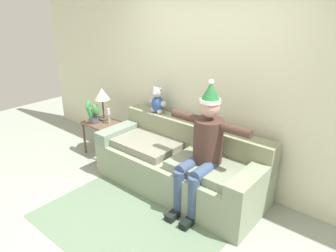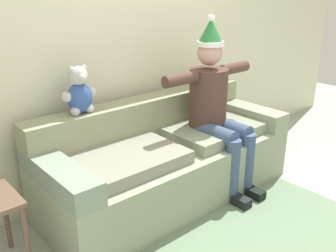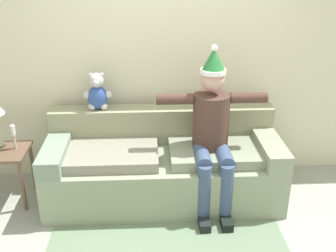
{
  "view_description": "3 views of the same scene",
  "coord_description": "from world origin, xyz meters",
  "px_view_note": "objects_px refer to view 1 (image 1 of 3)",
  "views": [
    {
      "loc": [
        2.14,
        -1.79,
        2.31
      ],
      "look_at": [
        -0.13,
        0.93,
        0.87
      ],
      "focal_mm": 32.9,
      "sensor_mm": 36.0,
      "label": 1
    },
    {
      "loc": [
        -1.96,
        -1.25,
        1.76
      ],
      "look_at": [
        -0.15,
        0.82,
        0.74
      ],
      "focal_mm": 40.12,
      "sensor_mm": 36.0,
      "label": 2
    },
    {
      "loc": [
        -0.14,
        -2.52,
        2.33
      ],
      "look_at": [
        0.04,
        0.88,
        0.82
      ],
      "focal_mm": 43.5,
      "sensor_mm": 36.0,
      "label": 3
    }
  ],
  "objects_px": {
    "person_seated": "(203,147)",
    "teddy_bear": "(158,101)",
    "side_table": "(102,127)",
    "couch": "(180,164)",
    "candle_short": "(109,114)",
    "table_lamp": "(102,96)",
    "potted_plant": "(93,113)",
    "candle_tall": "(94,112)"
  },
  "relations": [
    {
      "from": "person_seated",
      "to": "side_table",
      "type": "xyz_separation_m",
      "value": [
        -2.01,
        0.15,
        -0.34
      ]
    },
    {
      "from": "potted_plant",
      "to": "candle_short",
      "type": "bearing_deg",
      "value": 34.65
    },
    {
      "from": "couch",
      "to": "teddy_bear",
      "type": "distance_m",
      "value": 0.96
    },
    {
      "from": "couch",
      "to": "side_table",
      "type": "xyz_separation_m",
      "value": [
        -1.57,
        -0.02,
        0.11
      ]
    },
    {
      "from": "candle_short",
      "to": "potted_plant",
      "type": "bearing_deg",
      "value": -145.35
    },
    {
      "from": "couch",
      "to": "potted_plant",
      "type": "bearing_deg",
      "value": -175.92
    },
    {
      "from": "couch",
      "to": "person_seated",
      "type": "height_order",
      "value": "person_seated"
    },
    {
      "from": "person_seated",
      "to": "side_table",
      "type": "distance_m",
      "value": 2.05
    },
    {
      "from": "teddy_bear",
      "to": "side_table",
      "type": "distance_m",
      "value": 1.13
    },
    {
      "from": "person_seated",
      "to": "side_table",
      "type": "relative_size",
      "value": 2.85
    },
    {
      "from": "candle_tall",
      "to": "candle_short",
      "type": "xyz_separation_m",
      "value": [
        0.3,
        0.06,
        0.02
      ]
    },
    {
      "from": "potted_plant",
      "to": "person_seated",
      "type": "bearing_deg",
      "value": -1.25
    },
    {
      "from": "teddy_bear",
      "to": "candle_short",
      "type": "xyz_separation_m",
      "value": [
        -0.79,
        -0.26,
        -0.31
      ]
    },
    {
      "from": "candle_short",
      "to": "table_lamp",
      "type": "bearing_deg",
      "value": 165.84
    },
    {
      "from": "person_seated",
      "to": "candle_tall",
      "type": "relative_size",
      "value": 7.27
    },
    {
      "from": "person_seated",
      "to": "candle_short",
      "type": "height_order",
      "value": "person_seated"
    },
    {
      "from": "side_table",
      "to": "candle_tall",
      "type": "xyz_separation_m",
      "value": [
        -0.15,
        -0.02,
        0.23
      ]
    },
    {
      "from": "candle_tall",
      "to": "candle_short",
      "type": "height_order",
      "value": "candle_short"
    },
    {
      "from": "person_seated",
      "to": "candle_tall",
      "type": "height_order",
      "value": "person_seated"
    },
    {
      "from": "candle_tall",
      "to": "potted_plant",
      "type": "bearing_deg",
      "value": -41.0
    },
    {
      "from": "table_lamp",
      "to": "potted_plant",
      "type": "height_order",
      "value": "table_lamp"
    },
    {
      "from": "couch",
      "to": "candle_short",
      "type": "height_order",
      "value": "couch"
    },
    {
      "from": "person_seated",
      "to": "teddy_bear",
      "type": "distance_m",
      "value": 1.19
    },
    {
      "from": "couch",
      "to": "candle_short",
      "type": "distance_m",
      "value": 1.47
    },
    {
      "from": "person_seated",
      "to": "side_table",
      "type": "height_order",
      "value": "person_seated"
    },
    {
      "from": "person_seated",
      "to": "potted_plant",
      "type": "bearing_deg",
      "value": 178.75
    },
    {
      "from": "couch",
      "to": "teddy_bear",
      "type": "xyz_separation_m",
      "value": [
        -0.64,
        0.28,
        0.67
      ]
    },
    {
      "from": "teddy_bear",
      "to": "candle_short",
      "type": "relative_size",
      "value": 1.57
    },
    {
      "from": "person_seated",
      "to": "candle_tall",
      "type": "bearing_deg",
      "value": 176.68
    },
    {
      "from": "candle_tall",
      "to": "person_seated",
      "type": "bearing_deg",
      "value": -3.32
    },
    {
      "from": "candle_short",
      "to": "candle_tall",
      "type": "bearing_deg",
      "value": -168.51
    },
    {
      "from": "teddy_bear",
      "to": "person_seated",
      "type": "bearing_deg",
      "value": -22.28
    },
    {
      "from": "teddy_bear",
      "to": "side_table",
      "type": "xyz_separation_m",
      "value": [
        -0.93,
        -0.3,
        -0.55
      ]
    },
    {
      "from": "side_table",
      "to": "candle_short",
      "type": "xyz_separation_m",
      "value": [
        0.15,
        0.04,
        0.25
      ]
    },
    {
      "from": "potted_plant",
      "to": "candle_short",
      "type": "relative_size",
      "value": 1.53
    },
    {
      "from": "teddy_bear",
      "to": "candle_tall",
      "type": "relative_size",
      "value": 1.79
    },
    {
      "from": "side_table",
      "to": "candle_short",
      "type": "bearing_deg",
      "value": 15.17
    },
    {
      "from": "teddy_bear",
      "to": "table_lamp",
      "type": "height_order",
      "value": "teddy_bear"
    },
    {
      "from": "side_table",
      "to": "candle_tall",
      "type": "bearing_deg",
      "value": -172.28
    },
    {
      "from": "couch",
      "to": "table_lamp",
      "type": "bearing_deg",
      "value": 177.46
    },
    {
      "from": "candle_tall",
      "to": "table_lamp",
      "type": "bearing_deg",
      "value": 44.45
    },
    {
      "from": "side_table",
      "to": "candle_short",
      "type": "relative_size",
      "value": 2.23
    }
  ]
}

